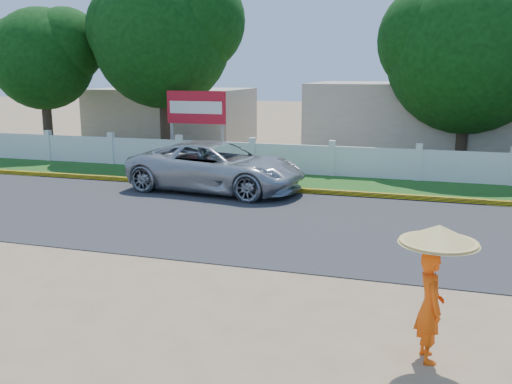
% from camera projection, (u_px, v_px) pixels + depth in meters
% --- Properties ---
extents(ground, '(120.00, 120.00, 0.00)m').
position_uv_depth(ground, '(223.00, 286.00, 10.15)').
color(ground, '#9E8460').
rests_on(ground, ground).
extents(road, '(60.00, 7.00, 0.02)m').
position_uv_depth(road, '(285.00, 222.00, 14.35)').
color(road, '#38383A').
rests_on(road, ground).
extents(grass_verge, '(60.00, 3.50, 0.03)m').
position_uv_depth(grass_verge, '(324.00, 183.00, 19.25)').
color(grass_verge, '#2D601E').
rests_on(grass_verge, ground).
extents(curb, '(40.00, 0.18, 0.16)m').
position_uv_depth(curb, '(314.00, 191.00, 17.65)').
color(curb, yellow).
rests_on(curb, ground).
extents(fence, '(40.00, 0.10, 1.10)m').
position_uv_depth(fence, '(332.00, 161.00, 20.49)').
color(fence, silver).
rests_on(fence, ground).
extents(building_near, '(10.00, 6.00, 3.20)m').
position_uv_depth(building_near, '(424.00, 119.00, 25.75)').
color(building_near, '#B7AD99').
rests_on(building_near, ground).
extents(building_far, '(8.00, 5.00, 2.80)m').
position_uv_depth(building_far, '(172.00, 115.00, 30.50)').
color(building_far, '#B7AD99').
rests_on(building_far, ground).
extents(vehicle, '(5.86, 3.17, 1.56)m').
position_uv_depth(vehicle, '(217.00, 167.00, 17.95)').
color(vehicle, '#A8ACB0').
rests_on(vehicle, ground).
extents(monk_with_parasol, '(1.02, 1.02, 1.85)m').
position_uv_depth(monk_with_parasol, '(434.00, 273.00, 7.32)').
color(monk_with_parasol, '#F3520C').
rests_on(monk_with_parasol, ground).
extents(billboard, '(2.50, 0.13, 2.95)m').
position_uv_depth(billboard, '(196.00, 111.00, 22.84)').
color(billboard, gray).
rests_on(billboard, ground).
extents(tree_row, '(34.00, 7.25, 9.49)m').
position_uv_depth(tree_row, '(451.00, 34.00, 21.38)').
color(tree_row, '#473828').
rests_on(tree_row, ground).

